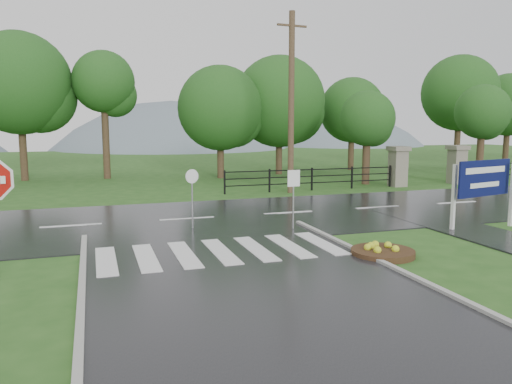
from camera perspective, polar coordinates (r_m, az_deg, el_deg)
name	(u,v)px	position (r m, az deg, el deg)	size (l,w,h in m)	color
ground	(290,322)	(9.20, 3.91, -14.63)	(120.00, 120.00, 0.00)	#27531B
main_road	(187,220)	(18.49, -7.87, -3.17)	(90.00, 8.00, 0.04)	black
walkway	(498,239)	(17.06, 25.90, -4.84)	(2.20, 11.00, 0.04)	#27272A
crosswalk	(221,251)	(13.71, -4.05, -6.76)	(6.50, 2.80, 0.02)	silver
pillar_west	(398,165)	(28.96, 15.92, 2.93)	(1.00, 1.00, 2.24)	gray
pillar_east	(457,164)	(31.38, 21.99, 3.02)	(1.00, 1.00, 2.24)	gray
fence_west	(312,177)	(26.42, 6.41, 1.75)	(9.58, 0.08, 1.20)	black
hills	(144,254)	(75.62, -12.67, -6.91)	(102.00, 48.00, 48.00)	slate
treeline	(162,179)	(32.34, -10.64, 1.49)	(83.20, 5.20, 10.00)	#194916
estate_billboard	(484,182)	(18.27, 24.65, 1.08)	(2.58, 0.66, 2.31)	silver
flower_bed	(383,251)	(13.84, 14.28, -6.58)	(1.69, 1.69, 0.34)	#332111
reg_sign_small	(294,187)	(16.40, 4.31, 0.54)	(0.44, 0.07, 2.00)	#939399
reg_sign_round	(192,191)	(16.61, -7.31, 0.13)	(0.45, 0.16, 2.02)	#939399
utility_pole_east	(291,102)	(25.27, 4.05, 10.17)	(1.59, 0.30, 8.93)	#473523
entrance_tree_left	(367,119)	(29.52, 12.61, 8.15)	(3.16, 3.16, 5.37)	#3D2B1C
entrance_tree_right	(483,113)	(34.40, 24.47, 8.27)	(3.37, 3.37, 5.91)	#3D2B1C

